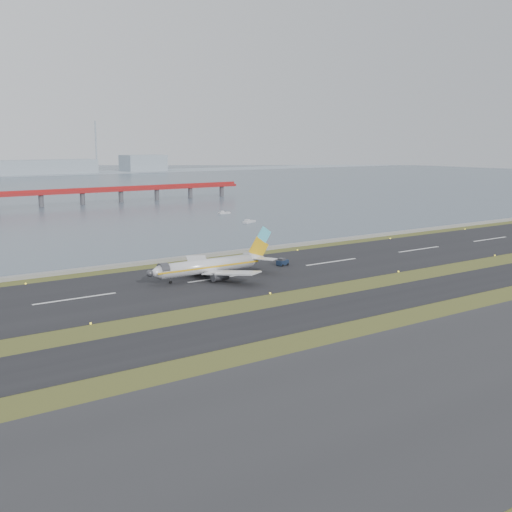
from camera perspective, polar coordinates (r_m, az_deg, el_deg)
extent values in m
plane|color=#3A4719|center=(148.99, 2.99, -3.96)|extent=(1000.00, 1000.00, 0.00)
cube|color=#292A2C|center=(113.04, 20.80, -9.23)|extent=(1000.00, 50.00, 0.10)
cube|color=black|center=(140.09, 6.05, -4.90)|extent=(1000.00, 18.00, 0.10)
cube|color=black|center=(172.86, -3.19, -1.97)|extent=(1000.00, 45.00, 0.10)
cube|color=gray|center=(198.33, -7.83, -0.34)|extent=(1000.00, 2.50, 1.00)
cube|color=maroon|center=(380.48, -18.59, 5.28)|extent=(260.00, 5.00, 1.60)
cube|color=maroon|center=(380.37, -18.61, 5.50)|extent=(260.00, 0.40, 1.40)
cylinder|color=#4C4C51|center=(380.85, -18.56, 4.60)|extent=(2.80, 2.80, 7.00)
cylinder|color=#4C4C51|center=(418.77, -5.86, 5.53)|extent=(2.80, 2.80, 7.00)
cube|color=#8E9CA8|center=(768.85, -18.15, 7.53)|extent=(110.00, 35.00, 16.00)
cube|color=#8E9CA8|center=(812.78, -9.99, 8.13)|extent=(50.00, 35.00, 20.00)
cylinder|color=#8E9CA8|center=(788.39, -14.02, 9.39)|extent=(1.80, 1.80, 60.00)
cylinder|color=silver|center=(171.65, -4.38, -0.89)|extent=(28.00, 3.80, 3.80)
cone|color=silver|center=(164.33, -9.05, -1.49)|extent=(3.20, 3.80, 3.80)
cone|color=silver|center=(180.31, 0.03, -0.23)|extent=(5.00, 3.80, 3.80)
cube|color=gold|center=(170.03, -4.05, -0.99)|extent=(31.00, 0.06, 0.45)
cube|color=gold|center=(173.27, -4.71, -0.79)|extent=(31.00, 0.06, 0.45)
cube|color=silver|center=(165.86, -2.21, -1.51)|extent=(11.31, 15.89, 1.66)
cube|color=silver|center=(180.07, -5.18, -0.61)|extent=(11.31, 15.89, 1.66)
cylinder|color=#3D3D43|center=(167.27, -3.17, -1.84)|extent=(4.20, 2.10, 2.10)
cylinder|color=#3D3D43|center=(177.34, -5.24, -1.17)|extent=(4.20, 2.10, 2.10)
cube|color=gold|center=(180.27, 0.23, 0.70)|extent=(6.80, 0.35, 6.85)
cube|color=#53D0ED|center=(180.81, 0.73, 1.92)|extent=(4.85, 0.37, 4.90)
cube|color=silver|center=(177.37, 0.82, -0.24)|extent=(5.64, 6.80, 0.22)
cube|color=silver|center=(183.45, -0.58, 0.11)|extent=(5.64, 6.80, 0.22)
cylinder|color=black|center=(166.99, -7.60, -2.33)|extent=(0.80, 0.28, 0.80)
cylinder|color=black|center=(170.66, -3.45, -1.96)|extent=(1.00, 0.38, 1.00)
cylinder|color=black|center=(175.34, -4.42, -1.64)|extent=(1.00, 0.38, 1.00)
cube|color=#131F35|center=(189.68, 2.38, -0.57)|extent=(4.07, 2.94, 1.37)
cube|color=#3D3D43|center=(189.16, 2.29, -0.32)|extent=(1.99, 2.07, 0.80)
cylinder|color=black|center=(188.28, 2.36, -0.85)|extent=(0.86, 0.54, 0.80)
cylinder|color=black|center=(189.36, 1.92, -0.78)|extent=(0.86, 0.54, 0.80)
cylinder|color=black|center=(190.25, 2.82, -0.74)|extent=(0.86, 0.54, 0.80)
cylinder|color=black|center=(191.33, 2.38, -0.67)|extent=(0.86, 0.54, 0.80)
cube|color=silver|center=(290.90, -0.61, 3.06)|extent=(7.49, 4.63, 0.92)
cube|color=silver|center=(289.55, -0.78, 3.19)|extent=(2.49, 2.25, 0.92)
cube|color=silver|center=(327.70, -2.85, 3.84)|extent=(6.57, 2.40, 0.83)
cube|color=silver|center=(326.82, -3.05, 3.95)|extent=(1.93, 1.58, 0.83)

